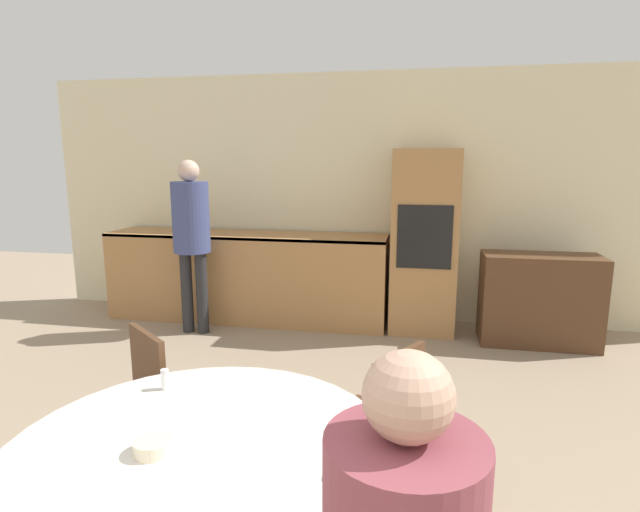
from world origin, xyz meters
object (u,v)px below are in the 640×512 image
Objects in this scene: sideboard at (539,300)px; chair_far_right at (379,421)px; oven_unit at (424,242)px; bowl_near at (153,446)px; person_standing at (191,228)px; chair_far_left at (130,408)px; cup at (355,465)px; dining_table at (203,505)px.

chair_far_right is at bearing -116.07° from sideboard.
oven_unit reaches higher than chair_far_right.
oven_unit is 2.08× the size of chair_far_right.
person_standing is at bearing 112.98° from bowl_near.
chair_far_left is 1.22m from chair_far_right.
chair_far_left is 1.00× the size of chair_far_right.
cup is (1.99, -3.13, -0.26)m from person_standing.
cup is at bearing 29.97° from chair_far_right.
person_standing reaches higher than bowl_near.
cup is 0.61× the size of bowl_near.
dining_table is at bearing 24.79° from bowl_near.
sideboard is (1.07, -0.22, -0.48)m from oven_unit.
person_standing is (-0.79, 2.42, 0.56)m from chair_far_left.
oven_unit reaches higher than cup.
chair_far_left is (-0.67, 0.64, -0.04)m from dining_table.
dining_table is (-0.77, -3.59, -0.37)m from oven_unit.
oven_unit is 2.88m from chair_far_right.
chair_far_left is 0.92m from bowl_near.
chair_far_left reaches higher than dining_table.
chair_far_left is at bearing -132.46° from sideboard.
oven_unit is 14.31× the size of bowl_near.
sideboard is 3.69m from cup.
sideboard is 1.20× the size of chair_far_right.
bowl_near is at bearing -14.15° from chair_far_left.
oven_unit is 3.66m from cup.
oven_unit is 3.69m from dining_table.
bowl_near is (0.53, -0.70, 0.28)m from chair_far_left.
cup is at bearing 8.22° from chair_far_left.
cup reaches higher than bowl_near.
sideboard reaches higher than cup.
chair_far_left is at bearing -71.92° from person_standing.
bowl_near is (-0.13, -0.06, 0.24)m from dining_table.
chair_far_left is 1.42m from cup.
chair_far_right is at bearing 88.72° from cup.
sideboard is 0.79× the size of dining_table.
person_standing is (-2.22, -0.53, 0.15)m from oven_unit.
chair_far_right is (0.55, 0.74, -0.04)m from dining_table.
sideboard is 3.98m from bowl_near.
chair_far_right is 1.09m from bowl_near.
person_standing is 13.50× the size of bowl_near.
person_standing is 3.41m from bowl_near.
oven_unit is at bearing 86.31° from cup.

